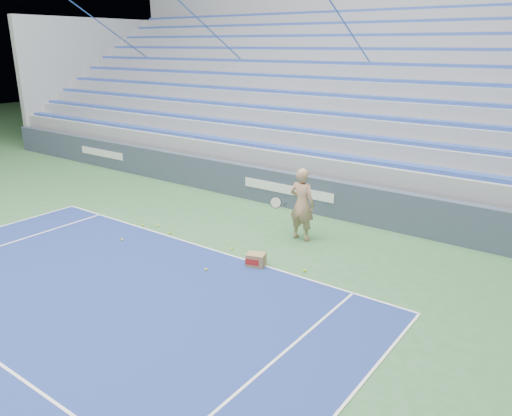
{
  "coord_description": "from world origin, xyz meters",
  "views": [
    {
      "loc": [
        7.92,
        3.41,
        4.84
      ],
      "look_at": [
        1.29,
        12.38,
        1.15
      ],
      "focal_mm": 35.0,
      "sensor_mm": 36.0,
      "label": 1
    }
  ],
  "objects": [
    {
      "name": "tennis_ball_1",
      "position": [
        -1.98,
        12.21,
        0.03
      ],
      "size": [
        0.07,
        0.07,
        0.07
      ],
      "primitive_type": "sphere",
      "color": "#B9D32B",
      "rests_on": "ground"
    },
    {
      "name": "tennis_player",
      "position": [
        1.69,
        13.81,
        0.95
      ],
      "size": [
        0.96,
        0.85,
        1.89
      ],
      "color": "tan",
      "rests_on": "ground"
    },
    {
      "name": "tennis_ball_3",
      "position": [
        1.0,
        10.9,
        0.03
      ],
      "size": [
        0.07,
        0.07,
        0.07
      ],
      "primitive_type": "sphere",
      "color": "#B9D32B",
      "rests_on": "ground"
    },
    {
      "name": "bleachers",
      "position": [
        0.0,
        21.6,
        2.36
      ],
      "size": [
        31.0,
        9.15,
        7.3
      ],
      "color": "gray",
      "rests_on": "ground"
    },
    {
      "name": "tennis_ball_2",
      "position": [
        2.8,
        12.17,
        0.03
      ],
      "size": [
        0.07,
        0.07,
        0.07
      ],
      "primitive_type": "sphere",
      "color": "#B9D32B",
      "rests_on": "ground"
    },
    {
      "name": "sponsor_barrier",
      "position": [
        0.0,
        15.88,
        0.55
      ],
      "size": [
        30.0,
        0.32,
        1.1
      ],
      "color": "#364153",
      "rests_on": "ground"
    },
    {
      "name": "ball_box",
      "position": [
        1.74,
        11.78,
        0.15
      ],
      "size": [
        0.48,
        0.42,
        0.31
      ],
      "color": "olive",
      "rests_on": "ground"
    },
    {
      "name": "tennis_ball_0",
      "position": [
        -1.95,
        10.95,
        0.03
      ],
      "size": [
        0.07,
        0.07,
        0.07
      ],
      "primitive_type": "sphere",
      "color": "#B9D32B",
      "rests_on": "ground"
    },
    {
      "name": "tennis_ball_5",
      "position": [
        -2.36,
        12.02,
        0.03
      ],
      "size": [
        0.07,
        0.07,
        0.07
      ],
      "primitive_type": "sphere",
      "color": "#B9D32B",
      "rests_on": "ground"
    },
    {
      "name": "tennis_ball_4",
      "position": [
        0.7,
        12.17,
        0.03
      ],
      "size": [
        0.07,
        0.07,
        0.07
      ],
      "primitive_type": "sphere",
      "color": "#B9D32B",
      "rests_on": "ground"
    },
    {
      "name": "tennis_ball_6",
      "position": [
        -1.29,
        12.03,
        0.03
      ],
      "size": [
        0.07,
        0.07,
        0.07
      ],
      "primitive_type": "sphere",
      "color": "#B9D32B",
      "rests_on": "ground"
    }
  ]
}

